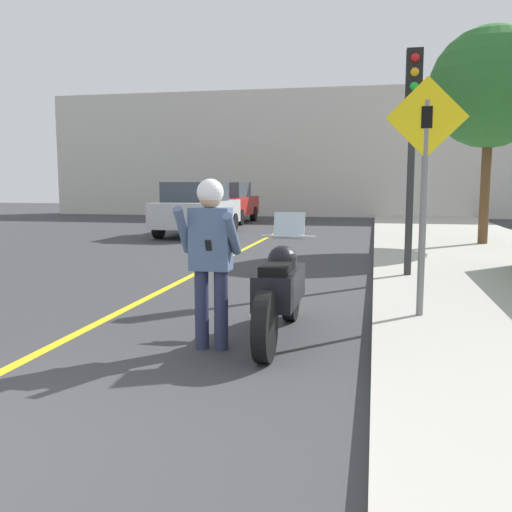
% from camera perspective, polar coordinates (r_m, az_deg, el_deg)
% --- Properties ---
extents(road_center_line, '(0.12, 36.00, 0.01)m').
position_cam_1_polar(road_center_line, '(9.19, -8.78, -3.13)').
color(road_center_line, yellow).
rests_on(road_center_line, ground).
extents(building_backdrop, '(28.00, 1.20, 6.17)m').
position_cam_1_polar(building_backdrop, '(28.61, 6.65, 10.14)').
color(building_backdrop, beige).
rests_on(building_backdrop, ground).
extents(motorcycle, '(0.62, 2.34, 1.32)m').
position_cam_1_polar(motorcycle, '(6.09, 2.41, -3.46)').
color(motorcycle, black).
rests_on(motorcycle, ground).
extents(person_biker, '(0.59, 0.47, 1.70)m').
position_cam_1_polar(person_biker, '(5.61, -4.57, 0.95)').
color(person_biker, '#282D4C').
rests_on(person_biker, ground).
extents(crossing_sign, '(0.91, 0.08, 2.71)m').
position_cam_1_polar(crossing_sign, '(6.80, 16.51, 7.86)').
color(crossing_sign, slate).
rests_on(crossing_sign, sidewalk_curb).
extents(traffic_light, '(0.26, 0.30, 3.66)m').
position_cam_1_polar(traffic_light, '(9.84, 15.39, 12.99)').
color(traffic_light, '#2D2D30').
rests_on(traffic_light, sidewalk_curb).
extents(street_tree, '(2.96, 2.96, 5.35)m').
position_cam_1_polar(street_tree, '(15.74, 22.38, 15.28)').
color(street_tree, brown).
rests_on(street_tree, sidewalk_curb).
extents(parked_car_silver, '(1.88, 4.20, 1.68)m').
position_cam_1_polar(parked_car_silver, '(18.26, -5.88, 4.77)').
color(parked_car_silver, black).
rests_on(parked_car_silver, ground).
extents(parked_car_red, '(1.88, 4.20, 1.68)m').
position_cam_1_polar(parked_car_red, '(23.83, -2.87, 5.39)').
color(parked_car_red, black).
rests_on(parked_car_red, ground).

